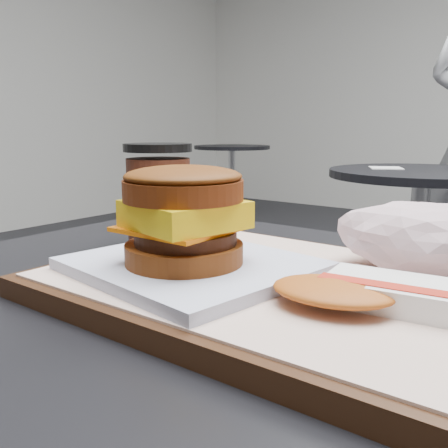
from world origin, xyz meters
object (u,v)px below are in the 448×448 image
Objects in this scene: neighbor_table at (419,221)px; serving_tray at (275,287)px; breakfast_sandwich at (186,228)px; hash_brown at (365,292)px; coffee_cup at (159,199)px; crumpled_wrapper at (419,237)px.

serving_tray is at bearing -78.16° from neighbor_table.
breakfast_sandwich is at bearing -80.57° from neighbor_table.
breakfast_sandwich reaches higher than hash_brown.
neighbor_table is at bearing 94.98° from coffee_cup.
crumpled_wrapper is 0.18× the size of neighbor_table.
coffee_cup is 1.59m from neighbor_table.
serving_tray reaches higher than neighbor_table.
neighbor_table is at bearing 105.63° from crumpled_wrapper.
breakfast_sandwich is 0.16m from hash_brown.
hash_brown is at bearing 5.90° from breakfast_sandwich.
coffee_cup is 0.17× the size of neighbor_table.
breakfast_sandwich is 1.71× the size of coffee_cup.
hash_brown is 1.01× the size of coffee_cup.
coffee_cup reaches higher than serving_tray.
serving_tray is 0.09m from hash_brown.
crumpled_wrapper is 1.11× the size of coffee_cup.
serving_tray is at bearing -19.08° from coffee_cup.
crumpled_wrapper reaches higher than hash_brown.
crumpled_wrapper is at bearing 38.95° from breakfast_sandwich.
hash_brown is 1.73m from neighbor_table.
neighbor_table is at bearing 104.53° from hash_brown.
serving_tray is 3.06× the size of coffee_cup.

